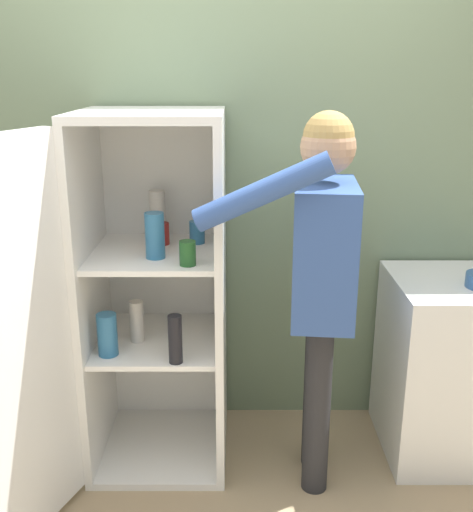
{
  "coord_description": "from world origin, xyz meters",
  "views": [
    {
      "loc": [
        0.11,
        -1.97,
        1.82
      ],
      "look_at": [
        0.1,
        0.61,
        1.01
      ],
      "focal_mm": 42.0,
      "sensor_mm": 36.0,
      "label": 1
    }
  ],
  "objects": [
    {
      "name": "wall_back",
      "position": [
        0.0,
        0.98,
        1.27
      ],
      "size": [
        7.0,
        0.06,
        2.55
      ],
      "color": "gray",
      "rests_on": "ground_plane"
    },
    {
      "name": "refrigerator",
      "position": [
        -0.36,
        0.52,
        0.83
      ],
      "size": [
        0.9,
        1.23,
        1.65
      ],
      "color": "white",
      "rests_on": "ground_plane"
    },
    {
      "name": "person",
      "position": [
        0.46,
        0.4,
        1.05
      ],
      "size": [
        0.68,
        0.59,
        1.66
      ],
      "color": "#262628",
      "rests_on": "ground_plane"
    },
    {
      "name": "counter",
      "position": [
        1.17,
        0.63,
        0.44
      ],
      "size": [
        0.67,
        0.61,
        0.88
      ],
      "color": "white",
      "rests_on": "ground_plane"
    }
  ]
}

